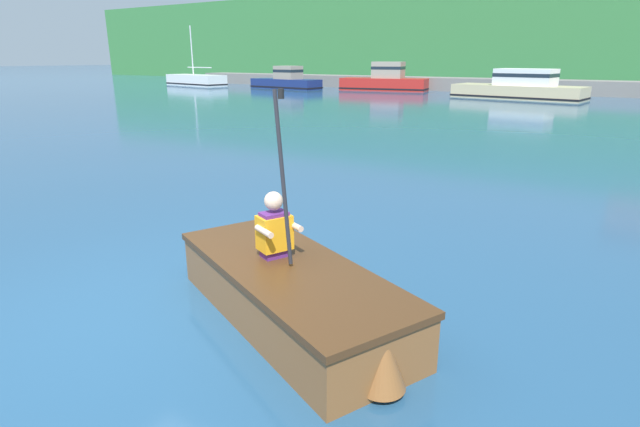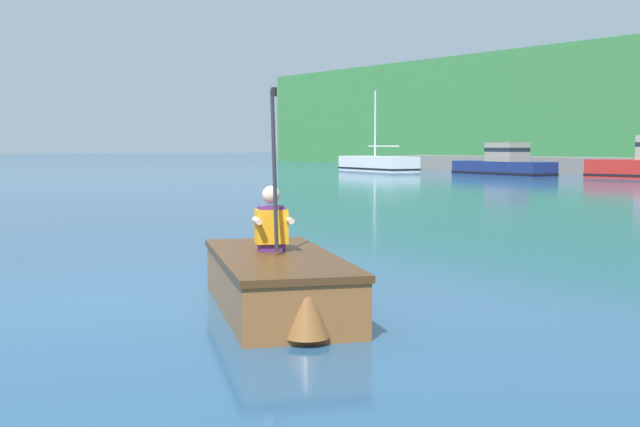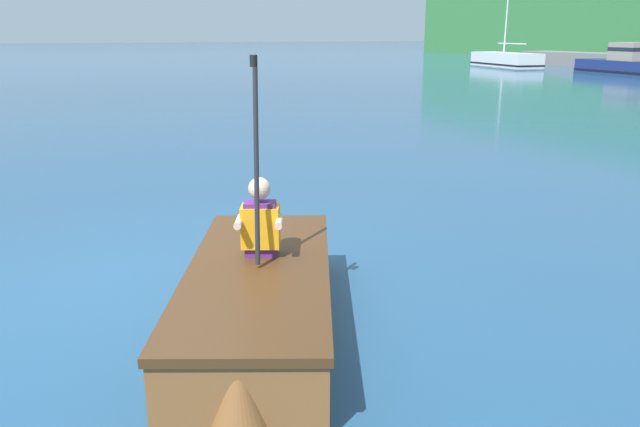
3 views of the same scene
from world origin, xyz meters
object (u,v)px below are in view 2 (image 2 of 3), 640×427
object	(u,v)px
moored_boat_dock_west_end	(378,164)
rowboat_foreground	(277,280)
person_paddler	(271,220)
moored_boat_dock_center_far	(504,164)

from	to	relation	value
moored_boat_dock_west_end	rowboat_foreground	bearing A→B (deg)	-42.94
rowboat_foreground	person_paddler	bearing A→B (deg)	155.85
moored_boat_dock_west_end	rowboat_foreground	size ratio (longest dim) A/B	2.22
rowboat_foreground	person_paddler	size ratio (longest dim) A/B	1.91
moored_boat_dock_west_end	moored_boat_dock_center_far	bearing A→B (deg)	3.72
moored_boat_dock_center_far	person_paddler	size ratio (longest dim) A/B	4.03
rowboat_foreground	moored_boat_dock_west_end	bearing A→B (deg)	137.06
moored_boat_dock_west_end	rowboat_foreground	xyz separation A→B (m)	(30.23, -28.14, -0.14)
person_paddler	rowboat_foreground	bearing A→B (deg)	-24.15
moored_boat_dock_west_end	rowboat_foreground	distance (m)	41.30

